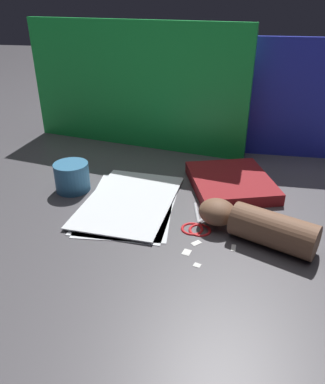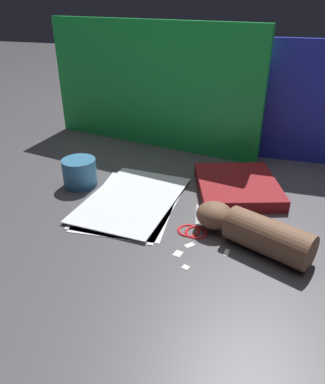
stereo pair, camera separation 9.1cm
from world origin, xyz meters
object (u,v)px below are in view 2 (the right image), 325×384
object	(u,v)px
mug	(80,173)
hand_forearm	(253,231)
paper_stack	(133,201)
scissors	(195,226)
book_closed	(237,186)

from	to	relation	value
mug	hand_forearm	bearing A→B (deg)	-17.06
hand_forearm	mug	xyz separation A→B (m)	(-0.50, 0.15, 0.00)
paper_stack	mug	world-z (taller)	mug
paper_stack	mug	size ratio (longest dim) A/B	3.76
paper_stack	scissors	distance (m)	0.20
book_closed	mug	size ratio (longest dim) A/B	3.17
paper_stack	book_closed	world-z (taller)	book_closed
scissors	mug	size ratio (longest dim) A/B	1.64
paper_stack	hand_forearm	distance (m)	0.34
book_closed	hand_forearm	size ratio (longest dim) A/B	1.08
paper_stack	mug	distance (m)	0.19
hand_forearm	scissors	bearing A→B (deg)	165.76
paper_stack	mug	xyz separation A→B (m)	(-0.18, 0.05, 0.04)
paper_stack	hand_forearm	bearing A→B (deg)	-18.00
book_closed	scissors	xyz separation A→B (m)	(-0.07, -0.21, -0.01)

